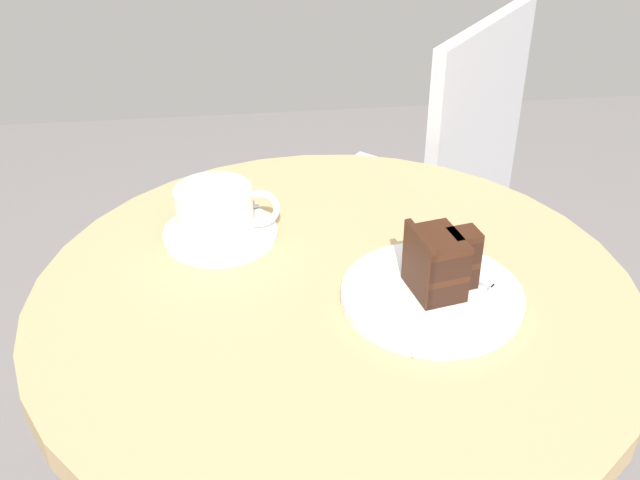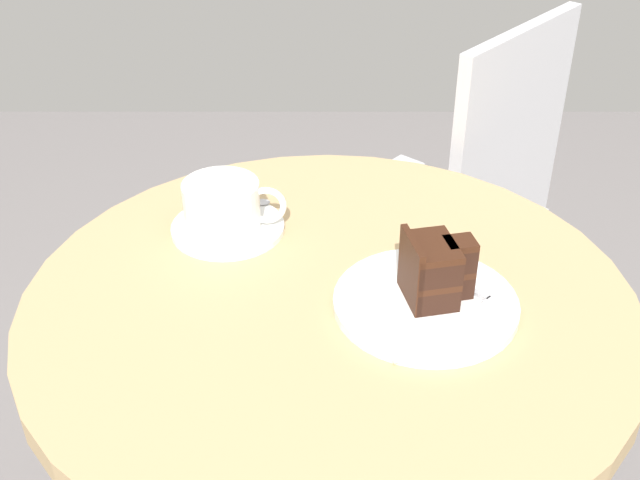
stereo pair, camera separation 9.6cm
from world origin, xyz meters
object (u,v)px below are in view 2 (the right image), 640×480
at_px(cake_slice, 434,270).
at_px(cafe_chair, 459,199).
at_px(cake_plate, 426,303).
at_px(napkin, 424,312).
at_px(saucer, 228,228).
at_px(fork, 475,292).
at_px(teaspoon, 242,204).
at_px(coffee_cup, 224,205).

xyz_separation_m(cake_slice, cafe_chair, (0.14, 0.59, -0.25)).
bearing_deg(cake_plate, napkin, -105.12).
relative_size(saucer, fork, 1.37).
bearing_deg(teaspoon, cake_slice, -51.87).
bearing_deg(cake_slice, cake_plate, -141.05).
xyz_separation_m(coffee_cup, cake_slice, (0.26, -0.16, 0.01)).
xyz_separation_m(cake_plate, cafe_chair, (0.15, 0.60, -0.20)).
relative_size(teaspoon, napkin, 0.59).
relative_size(teaspoon, cake_slice, 1.23).
height_order(saucer, fork, fork).
relative_size(saucer, cake_slice, 1.75).
xyz_separation_m(saucer, cake_plate, (0.25, -0.17, 0.00)).
bearing_deg(coffee_cup, cafe_chair, 46.94).
relative_size(saucer, napkin, 0.84).
bearing_deg(cake_slice, coffee_cup, 148.29).
relative_size(teaspoon, cake_plate, 0.49).
distance_m(napkin, cafe_chair, 0.66).
xyz_separation_m(teaspoon, fork, (0.30, -0.22, 0.00)).
relative_size(coffee_cup, cafe_chair, 0.15).
distance_m(teaspoon, cake_slice, 0.33).
bearing_deg(saucer, cake_plate, -34.38).
relative_size(coffee_cup, teaspoon, 1.28).
height_order(saucer, napkin, saucer).
bearing_deg(cafe_chair, cake_slice, 27.95).
bearing_deg(coffee_cup, teaspoon, 72.24).
distance_m(cake_plate, cake_slice, 0.05).
bearing_deg(saucer, cake_slice, -32.71).
relative_size(napkin, cafe_chair, 0.20).
distance_m(saucer, napkin, 0.31).
bearing_deg(cake_slice, cafe_chair, 76.80).
height_order(teaspoon, napkin, teaspoon).
relative_size(saucer, coffee_cup, 1.12).
distance_m(cake_plate, cafe_chair, 0.65).
distance_m(coffee_cup, fork, 0.35).
distance_m(coffee_cup, cafe_chair, 0.63).
bearing_deg(cake_plate, fork, 10.24).
xyz_separation_m(saucer, cafe_chair, (0.40, 0.43, -0.20)).
height_order(teaspoon, cake_slice, cake_slice).
bearing_deg(saucer, fork, -27.41).
xyz_separation_m(cake_slice, napkin, (-0.01, -0.02, -0.05)).
xyz_separation_m(coffee_cup, cafe_chair, (0.40, 0.43, -0.24)).
distance_m(teaspoon, cafe_chair, 0.57).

